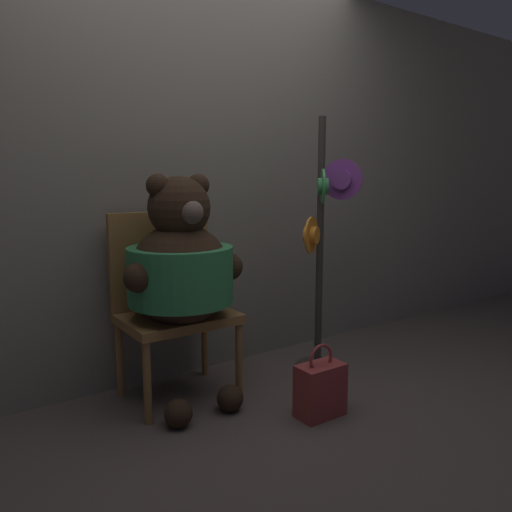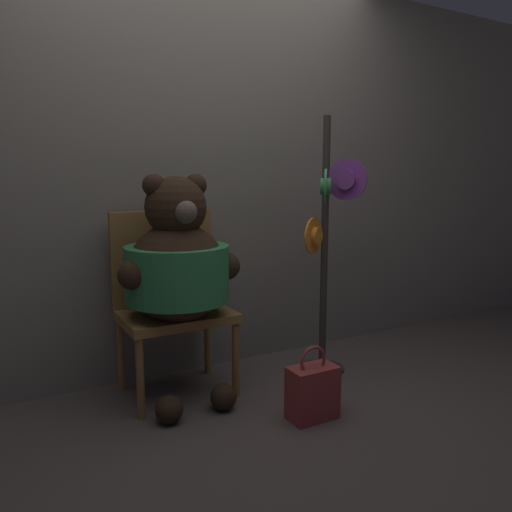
# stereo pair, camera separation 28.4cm
# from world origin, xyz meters

# --- Properties ---
(ground_plane) EXTENTS (14.00, 14.00, 0.00)m
(ground_plane) POSITION_xyz_m (0.00, 0.00, 0.00)
(ground_plane) COLOR #4C423D
(wall_back) EXTENTS (8.00, 0.10, 2.48)m
(wall_back) POSITION_xyz_m (0.00, 0.70, 1.24)
(wall_back) COLOR slate
(wall_back) RESTS_ON ground_plane
(chair) EXTENTS (0.59, 0.45, 1.02)m
(chair) POSITION_xyz_m (-0.26, 0.44, 0.55)
(chair) COLOR olive
(chair) RESTS_ON ground_plane
(teddy_bear) EXTENTS (0.66, 0.59, 1.22)m
(teddy_bear) POSITION_xyz_m (-0.27, 0.28, 0.74)
(teddy_bear) COLOR black
(teddy_bear) RESTS_ON ground_plane
(hat_display_rack) EXTENTS (0.38, 0.36, 1.56)m
(hat_display_rack) POSITION_xyz_m (0.64, 0.19, 0.78)
(hat_display_rack) COLOR #332D28
(hat_display_rack) RESTS_ON ground_plane
(handbag_on_ground) EXTENTS (0.25, 0.14, 0.38)m
(handbag_on_ground) POSITION_xyz_m (0.23, -0.26, 0.14)
(handbag_on_ground) COLOR maroon
(handbag_on_ground) RESTS_ON ground_plane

